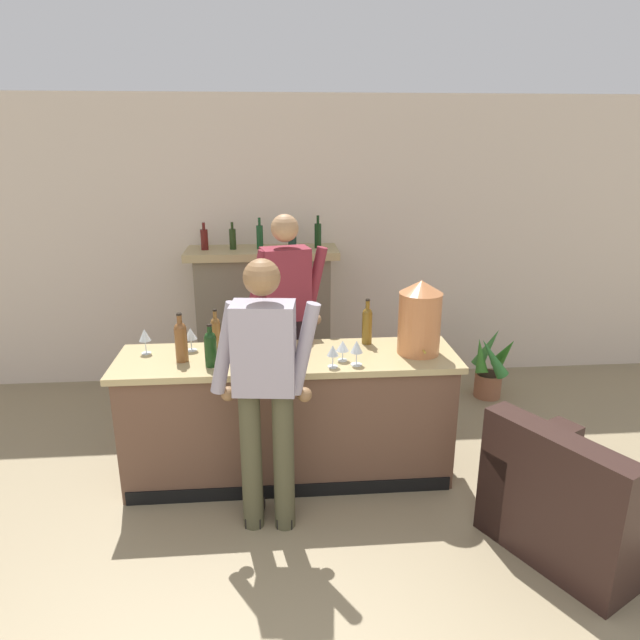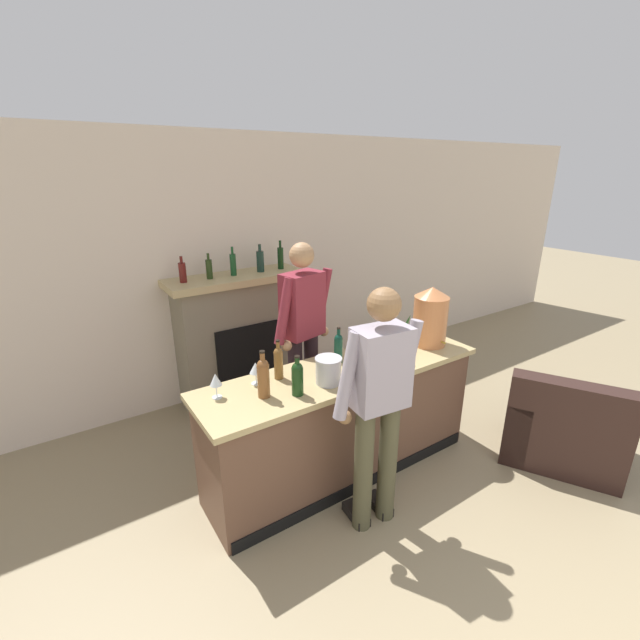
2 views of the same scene
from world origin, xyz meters
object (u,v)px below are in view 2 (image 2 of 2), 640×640
at_px(armchair_black, 562,431).
at_px(wine_glass_near_bucket, 393,357).
at_px(wine_glass_front_right, 391,351).
at_px(wine_bottle_riesling_slim, 278,362).
at_px(fireplace_stone, 239,337).
at_px(wine_glass_mid_counter, 256,369).
at_px(wine_glass_front_left, 406,350).
at_px(person_bartender, 303,334).
at_px(wine_bottle_burgundy_dark, 297,377).
at_px(potted_plant_corner, 410,342).
at_px(wine_bottle_chardonnay_pale, 338,347).
at_px(person_customer, 378,403).
at_px(wine_bottle_cabernet_heavy, 263,376).
at_px(wine_bottle_port_short, 385,328).
at_px(wine_glass_back_row, 216,380).
at_px(ice_bucket_steel, 328,370).
at_px(copper_dispenser, 430,316).

height_order(armchair_black, wine_glass_near_bucket, wine_glass_near_bucket).
bearing_deg(wine_glass_front_right, wine_bottle_riesling_slim, 163.17).
height_order(fireplace_stone, wine_glass_mid_counter, fireplace_stone).
height_order(wine_glass_front_left, wine_glass_mid_counter, wine_glass_front_left).
distance_m(person_bartender, wine_glass_near_bucket, 0.89).
distance_m(wine_bottle_burgundy_dark, wine_bottle_riesling_slim, 0.28).
height_order(potted_plant_corner, wine_bottle_chardonnay_pale, wine_bottle_chardonnay_pale).
distance_m(person_customer, person_bartender, 1.19).
distance_m(potted_plant_corner, person_bartender, 2.12).
bearing_deg(wine_bottle_cabernet_heavy, wine_glass_near_bucket, -10.61).
xyz_separation_m(wine_bottle_burgundy_dark, wine_glass_mid_counter, (-0.17, 0.30, -0.01)).
height_order(potted_plant_corner, wine_bottle_port_short, wine_bottle_port_short).
bearing_deg(wine_bottle_chardonnay_pale, armchair_black, -33.16).
relative_size(fireplace_stone, armchair_black, 1.45).
bearing_deg(wine_bottle_burgundy_dark, person_customer, -49.93).
relative_size(person_bartender, wine_glass_back_row, 10.13).
distance_m(fireplace_stone, person_bartender, 1.05).
relative_size(person_customer, wine_glass_front_left, 10.15).
xyz_separation_m(fireplace_stone, wine_bottle_riesling_slim, (-0.31, -1.46, 0.37)).
xyz_separation_m(potted_plant_corner, wine_bottle_chardonnay_pale, (-1.90, -1.04, 0.76)).
bearing_deg(person_customer, person_bartender, 82.40).
bearing_deg(potted_plant_corner, wine_bottle_burgundy_dark, -151.75).
xyz_separation_m(fireplace_stone, wine_bottle_cabernet_heavy, (-0.52, -1.64, 0.38)).
height_order(person_bartender, wine_bottle_burgundy_dark, person_bartender).
relative_size(wine_bottle_burgundy_dark, wine_glass_front_right, 2.03).
bearing_deg(wine_glass_back_row, wine_glass_mid_counter, 5.96).
height_order(wine_bottle_riesling_slim, wine_glass_front_left, wine_bottle_riesling_slim).
distance_m(wine_bottle_port_short, wine_glass_mid_counter, 1.25).
relative_size(wine_bottle_riesling_slim, wine_glass_back_row, 1.68).
height_order(wine_bottle_cabernet_heavy, wine_glass_back_row, wine_bottle_cabernet_heavy).
distance_m(wine_bottle_chardonnay_pale, wine_bottle_port_short, 0.55).
bearing_deg(wine_bottle_chardonnay_pale, wine_glass_near_bucket, -53.92).
bearing_deg(person_bartender, person_customer, -97.60).
xyz_separation_m(wine_bottle_cabernet_heavy, wine_bottle_burgundy_dark, (0.20, -0.10, -0.02)).
bearing_deg(ice_bucket_steel, fireplace_stone, 88.36).
height_order(wine_glass_near_bucket, wine_glass_mid_counter, wine_glass_mid_counter).
bearing_deg(person_customer, armchair_black, -11.48).
height_order(wine_glass_front_right, wine_glass_back_row, wine_glass_back_row).
bearing_deg(wine_bottle_chardonnay_pale, wine_bottle_burgundy_dark, -153.58).
xyz_separation_m(fireplace_stone, person_customer, (0.04, -2.17, 0.26)).
height_order(ice_bucket_steel, wine_bottle_riesling_slim, wine_bottle_riesling_slim).
relative_size(fireplace_stone, wine_glass_front_left, 9.84).
height_order(potted_plant_corner, copper_dispenser, copper_dispenser).
bearing_deg(wine_glass_near_bucket, ice_bucket_steel, 168.49).
relative_size(wine_bottle_riesling_slim, wine_glass_mid_counter, 1.82).
relative_size(copper_dispenser, wine_bottle_burgundy_dark, 1.80).
bearing_deg(wine_glass_back_row, wine_bottle_port_short, 2.77).
xyz_separation_m(wine_bottle_chardonnay_pale, wine_bottle_riesling_slim, (-0.53, 0.02, 0.00)).
distance_m(wine_bottle_chardonnay_pale, wine_glass_front_right, 0.41).
distance_m(person_customer, wine_glass_near_bucket, 0.56).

